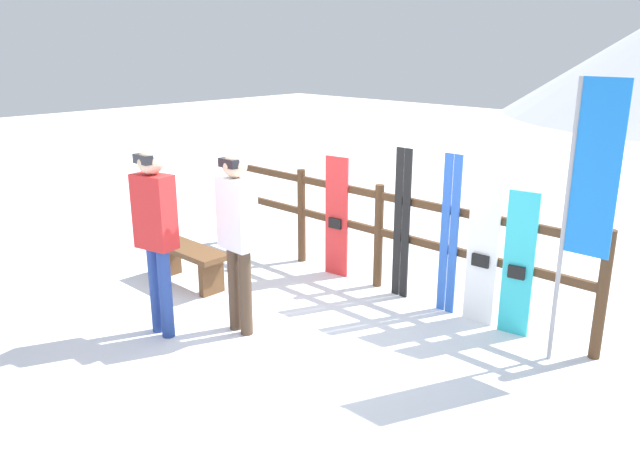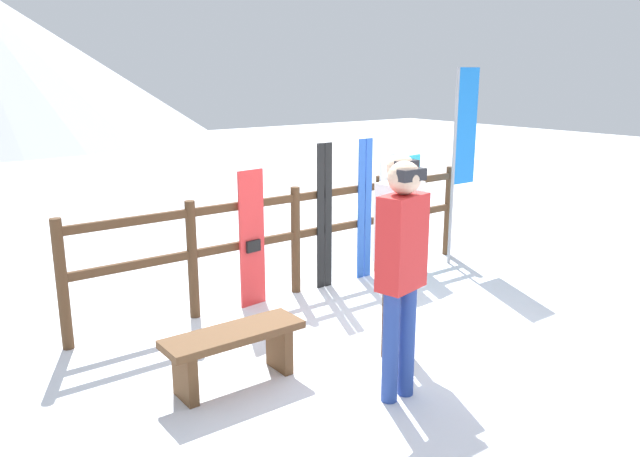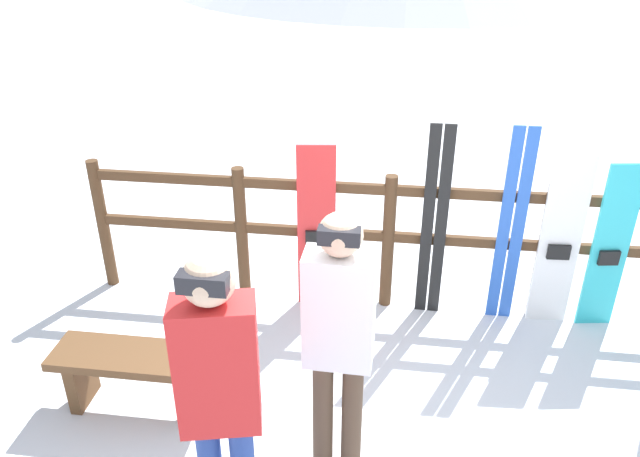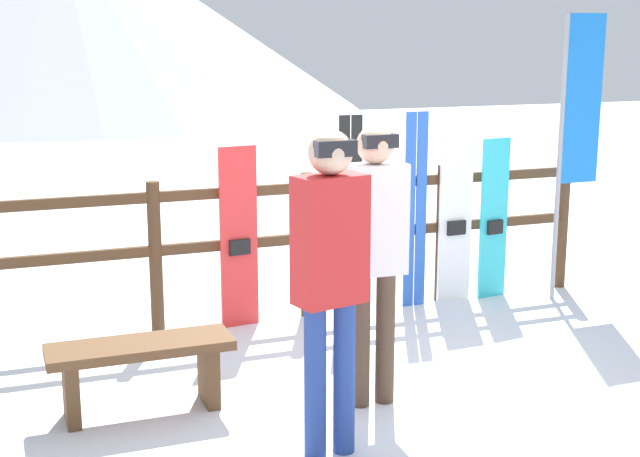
# 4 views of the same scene
# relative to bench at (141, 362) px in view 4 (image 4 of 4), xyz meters

# --- Properties ---
(ground_plane) EXTENTS (40.00, 40.00, 0.00)m
(ground_plane) POSITION_rel_bench_xyz_m (1.58, -0.21, -0.32)
(ground_plane) COLOR white
(mountain_backdrop) EXTENTS (18.00, 18.00, 6.00)m
(mountain_backdrop) POSITION_rel_bench_xyz_m (1.58, 23.44, 2.68)
(mountain_backdrop) COLOR silver
(mountain_backdrop) RESTS_ON ground
(fence) EXTENTS (4.97, 0.10, 1.17)m
(fence) POSITION_rel_bench_xyz_m (1.58, 1.44, 0.37)
(fence) COLOR #4C331E
(fence) RESTS_ON ground
(bench) EXTENTS (1.10, 0.36, 0.45)m
(bench) POSITION_rel_bench_xyz_m (0.00, 0.00, 0.00)
(bench) COLOR brown
(bench) RESTS_ON ground
(person_red) EXTENTS (0.41, 0.28, 1.77)m
(person_red) POSITION_rel_bench_xyz_m (0.87, -0.91, 0.74)
(person_red) COLOR navy
(person_red) RESTS_ON ground
(person_white) EXTENTS (0.37, 0.23, 1.73)m
(person_white) POSITION_rel_bench_xyz_m (1.36, -0.36, 0.71)
(person_white) COLOR #4C3828
(person_white) RESTS_ON ground
(snowboard_red) EXTENTS (0.31, 0.08, 1.42)m
(snowboard_red) POSITION_rel_bench_xyz_m (1.00, 1.39, 0.38)
(snowboard_red) COLOR red
(snowboard_red) RESTS_ON ground
(ski_pair_black) EXTENTS (0.19, 0.02, 1.62)m
(ski_pair_black) POSITION_rel_bench_xyz_m (1.93, 1.39, 0.49)
(ski_pair_black) COLOR black
(ski_pair_black) RESTS_ON ground
(ski_pair_blue) EXTENTS (0.20, 0.02, 1.63)m
(ski_pair_blue) POSITION_rel_bench_xyz_m (2.51, 1.39, 0.50)
(ski_pair_blue) COLOR blue
(ski_pair_blue) RESTS_ON ground
(snowboard_white) EXTENTS (0.31, 0.07, 1.44)m
(snowboard_white) POSITION_rel_bench_xyz_m (2.89, 1.39, 0.39)
(snowboard_white) COLOR white
(snowboard_white) RESTS_ON ground
(snowboard_cyan) EXTENTS (0.28, 0.09, 1.39)m
(snowboard_cyan) POSITION_rel_bench_xyz_m (3.26, 1.39, 0.37)
(snowboard_cyan) COLOR #2DBFCC
(snowboard_cyan) RESTS_ON ground
(rental_flag) EXTENTS (0.40, 0.04, 2.42)m
(rental_flag) POSITION_rel_bench_xyz_m (3.86, 1.15, 1.20)
(rental_flag) COLOR #99999E
(rental_flag) RESTS_ON ground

